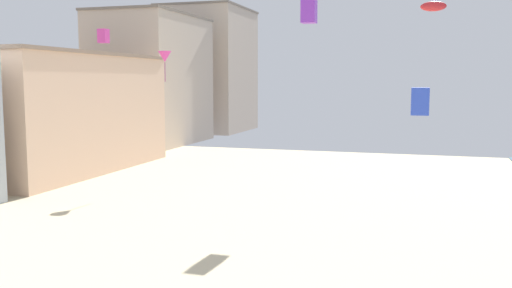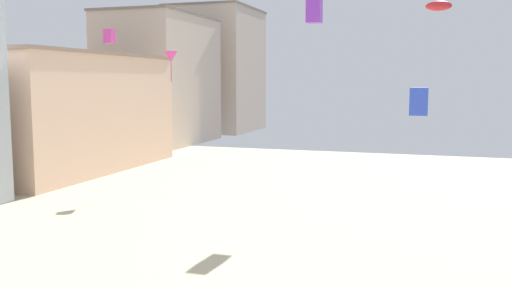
# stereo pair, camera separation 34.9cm
# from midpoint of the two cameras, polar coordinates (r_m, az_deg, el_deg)

# --- Properties ---
(boardwalk_hotel_mid) EXTENTS (15.56, 22.04, 10.69)m
(boardwalk_hotel_mid) POSITION_cam_midpoint_polar(r_m,az_deg,el_deg) (55.08, -20.71, 3.15)
(boardwalk_hotel_mid) COLOR beige
(boardwalk_hotel_mid) RESTS_ON ground
(boardwalk_hotel_far) EXTENTS (10.67, 16.94, 16.68)m
(boardwalk_hotel_far) POSITION_cam_midpoint_polar(r_m,az_deg,el_deg) (74.11, -9.69, 6.54)
(boardwalk_hotel_far) COLOR #C6B29E
(boardwalk_hotel_far) RESTS_ON ground
(boardwalk_hotel_distant) EXTENTS (12.55, 15.34, 19.89)m
(boardwalk_hotel_distant) POSITION_cam_midpoint_polar(r_m,az_deg,el_deg) (92.01, -3.95, 7.59)
(boardwalk_hotel_distant) COLOR #C6B29E
(boardwalk_hotel_distant) RESTS_ON ground
(kite_blue_box) EXTENTS (0.49, 0.49, 0.78)m
(kite_blue_box) POSITION_cam_midpoint_polar(r_m,az_deg,el_deg) (16.29, 16.98, 4.20)
(kite_blue_box) COLOR blue
(kite_purple_box) EXTENTS (0.98, 0.98, 1.55)m
(kite_purple_box) POSITION_cam_midpoint_polar(r_m,az_deg,el_deg) (39.11, 6.27, 13.39)
(kite_purple_box) COLOR purple
(kite_red_parafoil_2) EXTENTS (1.47, 0.41, 0.57)m
(kite_red_parafoil_2) POSITION_cam_midpoint_polar(r_m,az_deg,el_deg) (34.76, 18.55, 13.31)
(kite_red_parafoil_2) COLOR red
(kite_magenta_box) EXTENTS (0.62, 0.62, 0.98)m
(kite_magenta_box) POSITION_cam_midpoint_polar(r_m,az_deg,el_deg) (41.13, -14.59, 10.67)
(kite_magenta_box) COLOR #DB3D9E
(kite_magenta_delta) EXTENTS (1.09, 1.09, 2.47)m
(kite_magenta_delta) POSITION_cam_midpoint_polar(r_m,az_deg,el_deg) (46.16, -8.52, 8.86)
(kite_magenta_delta) COLOR #DB3D9E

